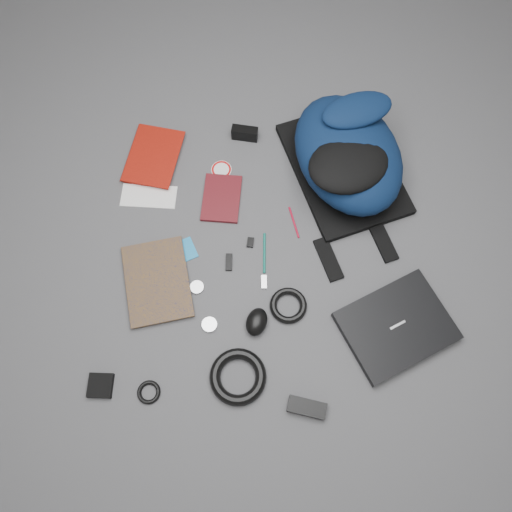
{
  "coord_description": "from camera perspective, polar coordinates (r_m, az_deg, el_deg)",
  "views": [
    {
      "loc": [
        -0.05,
        -0.6,
        1.62
      ],
      "look_at": [
        0.0,
        0.0,
        0.02
      ],
      "focal_mm": 35.0,
      "sensor_mm": 36.0,
      "label": 1
    }
  ],
  "objects": [
    {
      "name": "laptop",
      "position": [
        1.71,
        15.74,
        -7.72
      ],
      "size": [
        0.41,
        0.37,
        0.03
      ],
      "primitive_type": "cube",
      "rotation": [
        0.0,
        0.0,
        0.39
      ],
      "color": "black",
      "rests_on": "ground"
    },
    {
      "name": "pen_red",
      "position": [
        1.78,
        4.36,
        3.87
      ],
      "size": [
        0.03,
        0.12,
        0.01
      ],
      "primitive_type": "cylinder",
      "rotation": [
        1.57,
        0.0,
        0.18
      ],
      "color": "#B30D2A",
      "rests_on": "ground"
    },
    {
      "name": "cable_coil",
      "position": [
        1.67,
        3.71,
        -5.66
      ],
      "size": [
        0.17,
        0.17,
        0.02
      ],
      "primitive_type": "torus",
      "rotation": [
        0.0,
        0.0,
        -0.44
      ],
      "color": "black",
      "rests_on": "ground"
    },
    {
      "name": "key_fob",
      "position": [
        1.75,
        -0.65,
        1.56
      ],
      "size": [
        0.03,
        0.04,
        0.01
      ],
      "primitive_type": "cube",
      "rotation": [
        0.0,
        0.0,
        -0.2
      ],
      "color": "black",
      "rests_on": "ground"
    },
    {
      "name": "earbud_coil",
      "position": [
        1.66,
        -12.15,
        -14.98
      ],
      "size": [
        0.09,
        0.09,
        0.01
      ],
      "primitive_type": "torus",
      "rotation": [
        0.0,
        0.0,
        -0.26
      ],
      "color": "black",
      "rests_on": "ground"
    },
    {
      "name": "usb_silver",
      "position": [
        1.7,
        0.92,
        -2.98
      ],
      "size": [
        0.02,
        0.05,
        0.01
      ],
      "primitive_type": "cube",
      "rotation": [
        0.0,
        0.0,
        -0.07
      ],
      "color": "silver",
      "rests_on": "ground"
    },
    {
      "name": "power_cord_coil",
      "position": [
        1.62,
        -2.08,
        -13.61
      ],
      "size": [
        0.23,
        0.23,
        0.03
      ],
      "primitive_type": "torus",
      "rotation": [
        0.0,
        0.0,
        0.38
      ],
      "color": "black",
      "rests_on": "ground"
    },
    {
      "name": "headphone_right",
      "position": [
        1.66,
        -5.34,
        -7.81
      ],
      "size": [
        0.05,
        0.05,
        0.01
      ],
      "primitive_type": "cylinder",
      "rotation": [
        0.0,
        0.0,
        -0.01
      ],
      "color": "silver",
      "rests_on": "ground"
    },
    {
      "name": "usb_black",
      "position": [
        1.72,
        -3.11,
        -0.71
      ],
      "size": [
        0.03,
        0.06,
        0.01
      ],
      "primitive_type": "cube",
      "rotation": [
        0.0,
        0.0,
        -0.08
      ],
      "color": "black",
      "rests_on": "ground"
    },
    {
      "name": "headphone_left",
      "position": [
        1.7,
        -6.76,
        -3.57
      ],
      "size": [
        0.06,
        0.06,
        0.01
      ],
      "primitive_type": "cylinder",
      "rotation": [
        0.0,
        0.0,
        0.39
      ],
      "color": "#BCBCBF",
      "rests_on": "ground"
    },
    {
      "name": "pen_teal",
      "position": [
        1.73,
        0.97,
        0.35
      ],
      "size": [
        0.02,
        0.15,
        0.01
      ],
      "primitive_type": "cylinder",
      "rotation": [
        1.57,
        0.0,
        -0.09
      ],
      "color": "#0B6554",
      "rests_on": "ground"
    },
    {
      "name": "envelope",
      "position": [
        1.87,
        -12.16,
        6.7
      ],
      "size": [
        0.21,
        0.12,
        0.0
      ],
      "primitive_type": "cube",
      "rotation": [
        0.0,
        0.0,
        -0.14
      ],
      "color": "white",
      "rests_on": "ground"
    },
    {
      "name": "compact_camera",
      "position": [
        1.93,
        -1.29,
        13.84
      ],
      "size": [
        0.1,
        0.06,
        0.05
      ],
      "primitive_type": "cube",
      "rotation": [
        0.0,
        0.0,
        -0.23
      ],
      "color": "black",
      "rests_on": "ground"
    },
    {
      "name": "ground",
      "position": [
        1.73,
        0.0,
        -0.23
      ],
      "size": [
        4.0,
        4.0,
        0.0
      ],
      "primitive_type": "plane",
      "color": "#4F4F51",
      "rests_on": "ground"
    },
    {
      "name": "pouch",
      "position": [
        1.69,
        -17.35,
        -13.94
      ],
      "size": [
        0.08,
        0.08,
        0.02
      ],
      "primitive_type": "cube",
      "rotation": [
        0.0,
        0.0,
        -0.11
      ],
      "color": "black",
      "rests_on": "ground"
    },
    {
      "name": "comic_book",
      "position": [
        1.74,
        -14.64,
        -3.54
      ],
      "size": [
        0.25,
        0.32,
        0.02
      ],
      "primitive_type": "imported",
      "rotation": [
        0.0,
        0.0,
        0.13
      ],
      "color": "#9C680B",
      "rests_on": "ground"
    },
    {
      "name": "mouse",
      "position": [
        1.64,
        0.07,
        -7.53
      ],
      "size": [
        0.1,
        0.11,
        0.05
      ],
      "primitive_type": "ellipsoid",
      "rotation": [
        0.0,
        0.0,
        -0.39
      ],
      "color": "black",
      "rests_on": "ground"
    },
    {
      "name": "backpack",
      "position": [
        1.81,
        10.47,
        11.41
      ],
      "size": [
        0.51,
        0.63,
        0.23
      ],
      "primitive_type": null,
      "rotation": [
        0.0,
        0.0,
        0.26
      ],
      "color": "black",
      "rests_on": "ground"
    },
    {
      "name": "dvd_case",
      "position": [
        1.82,
        -3.96,
        6.61
      ],
      "size": [
        0.16,
        0.21,
        0.01
      ],
      "primitive_type": "cube",
      "rotation": [
        0.0,
        0.0,
        -0.16
      ],
      "color": "#460D11",
      "rests_on": "ground"
    },
    {
      "name": "power_brick",
      "position": [
        1.62,
        5.83,
        -16.84
      ],
      "size": [
        0.13,
        0.08,
        0.03
      ],
      "primitive_type": "cube",
      "rotation": [
        0.0,
        0.0,
        -0.31
      ],
      "color": "black",
      "rests_on": "ground"
    },
    {
      "name": "textbook_red",
      "position": [
        1.96,
        -14.26,
        11.41
      ],
      "size": [
        0.25,
        0.29,
        0.03
      ],
      "primitive_type": "imported",
      "rotation": [
        0.0,
        0.0,
        -0.28
      ],
      "color": "maroon",
      "rests_on": "ground"
    },
    {
      "name": "id_badge",
      "position": [
        1.76,
        -7.85,
        0.77
      ],
      "size": [
        0.08,
        0.09,
        0.0
      ],
      "primitive_type": "cube",
      "rotation": [
        0.0,
        0.0,
        0.35
      ],
      "color": "#1A83C6",
      "rests_on": "ground"
    },
    {
      "name": "sticker_disc",
      "position": [
        1.88,
        -3.98,
        9.82
      ],
      "size": [
        0.09,
        0.09,
        0.0
      ],
      "primitive_type": "cylinder",
      "rotation": [
        0.0,
        0.0,
        -0.19
      ],
      "color": "white",
      "rests_on": "ground"
    }
  ]
}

